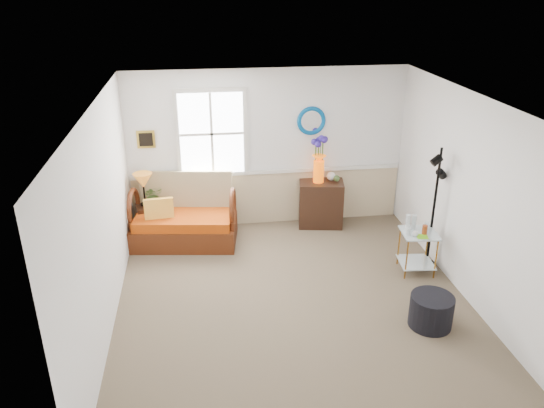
{
  "coord_description": "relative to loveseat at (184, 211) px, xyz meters",
  "views": [
    {
      "loc": [
        -1.09,
        -5.68,
        3.91
      ],
      "look_at": [
        -0.21,
        0.56,
        1.17
      ],
      "focal_mm": 35.0,
      "sensor_mm": 36.0,
      "label": 1
    }
  ],
  "objects": [
    {
      "name": "chair_rail",
      "position": [
        1.4,
        0.52,
        0.4
      ],
      "size": [
        4.46,
        0.04,
        0.06
      ],
      "primitive_type": "cube",
      "color": "silver",
      "rests_on": "walls"
    },
    {
      "name": "potted_plant",
      "position": [
        -0.47,
        0.27,
        0.15
      ],
      "size": [
        0.39,
        0.41,
        0.25
      ],
      "primitive_type": "imported",
      "rotation": [
        0.0,
        0.0,
        0.42
      ],
      "color": "#466530",
      "rests_on": "lamp_stand"
    },
    {
      "name": "tabletop_items",
      "position": [
        3.22,
        -1.38,
        0.21
      ],
      "size": [
        0.44,
        0.44,
        0.23
      ],
      "primitive_type": null,
      "rotation": [
        0.0,
        0.0,
        -0.17
      ],
      "color": "silver",
      "rests_on": "side_table"
    },
    {
      "name": "table_lamp",
      "position": [
        -0.6,
        0.24,
        0.3
      ],
      "size": [
        0.39,
        0.39,
        0.54
      ],
      "primitive_type": null,
      "rotation": [
        0.0,
        0.0,
        0.37
      ],
      "color": "#B26820",
      "rests_on": "lamp_stand"
    },
    {
      "name": "flower_vase",
      "position": [
        2.2,
        0.32,
        0.63
      ],
      "size": [
        0.23,
        0.23,
        0.77
      ],
      "primitive_type": null,
      "rotation": [
        0.0,
        0.0,
        0.02
      ],
      "color": "#DF4F05",
      "rests_on": "cabinet"
    },
    {
      "name": "floor_lamp",
      "position": [
        3.5,
        -1.24,
        0.37
      ],
      "size": [
        0.29,
        0.29,
        1.79
      ],
      "primitive_type": null,
      "rotation": [
        0.0,
        0.0,
        0.15
      ],
      "color": "black",
      "rests_on": "floor"
    },
    {
      "name": "lamp_stand",
      "position": [
        -0.59,
        0.24,
        -0.25
      ],
      "size": [
        0.38,
        0.38,
        0.55
      ],
      "primitive_type": null,
      "rotation": [
        0.0,
        0.0,
        0.25
      ],
      "color": "black",
      "rests_on": "floor"
    },
    {
      "name": "side_table",
      "position": [
        3.26,
        -1.38,
        -0.21
      ],
      "size": [
        0.53,
        0.53,
        0.61
      ],
      "primitive_type": null,
      "rotation": [
        0.0,
        0.0,
        -0.1
      ],
      "color": "#B47421",
      "rests_on": "floor"
    },
    {
      "name": "window",
      "position": [
        0.5,
        0.52,
        1.08
      ],
      "size": [
        1.14,
        0.06,
        1.44
      ],
      "primitive_type": null,
      "color": "white",
      "rests_on": "walls"
    },
    {
      "name": "wainscot",
      "position": [
        1.4,
        0.53,
        -0.07
      ],
      "size": [
        4.46,
        0.02,
        0.9
      ],
      "primitive_type": "cube",
      "color": "#C4AE89",
      "rests_on": "walls"
    },
    {
      "name": "ceiling",
      "position": [
        1.4,
        -1.95,
        2.08
      ],
      "size": [
        4.5,
        5.0,
        0.01
      ],
      "primitive_type": "cube",
      "color": "white",
      "rests_on": "walls"
    },
    {
      "name": "loveseat",
      "position": [
        0.0,
        0.0,
        0.0
      ],
      "size": [
        1.71,
        1.12,
        1.04
      ],
      "primitive_type": null,
      "rotation": [
        0.0,
        0.0,
        -0.14
      ],
      "color": "brown",
      "rests_on": "floor"
    },
    {
      "name": "cabinet",
      "position": [
        2.26,
        0.31,
        -0.14
      ],
      "size": [
        0.79,
        0.58,
        0.77
      ],
      "primitive_type": null,
      "rotation": [
        0.0,
        0.0,
        -0.17
      ],
      "color": "black",
      "rests_on": "floor"
    },
    {
      "name": "throw_pillow",
      "position": [
        -0.37,
        -0.09,
        0.04
      ],
      "size": [
        0.45,
        0.15,
        0.44
      ],
      "primitive_type": null,
      "rotation": [
        0.0,
        0.0,
        0.1
      ],
      "color": "orange",
      "rests_on": "loveseat"
    },
    {
      "name": "walls",
      "position": [
        1.4,
        -1.95,
        0.78
      ],
      "size": [
        4.51,
        5.01,
        2.6
      ],
      "color": "white",
      "rests_on": "floor"
    },
    {
      "name": "ottoman",
      "position": [
        2.94,
        -2.63,
        -0.32
      ],
      "size": [
        0.58,
        0.58,
        0.4
      ],
      "primitive_type": "cylinder",
      "rotation": [
        0.0,
        0.0,
        0.14
      ],
      "color": "black",
      "rests_on": "floor"
    },
    {
      "name": "mirror",
      "position": [
        2.1,
        0.53,
        1.23
      ],
      "size": [
        0.47,
        0.07,
        0.47
      ],
      "primitive_type": "torus",
      "rotation": [
        1.57,
        0.0,
        0.0
      ],
      "color": "#006D9A",
      "rests_on": "walls"
    },
    {
      "name": "picture",
      "position": [
        -0.52,
        0.53,
        1.03
      ],
      "size": [
        0.28,
        0.03,
        0.28
      ],
      "primitive_type": "cube",
      "color": "gold",
      "rests_on": "walls"
    },
    {
      "name": "floor",
      "position": [
        1.4,
        -1.95,
        -0.52
      ],
      "size": [
        4.5,
        5.0,
        0.01
      ],
      "primitive_type": "cube",
      "color": "#7C6953",
      "rests_on": "ground"
    }
  ]
}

